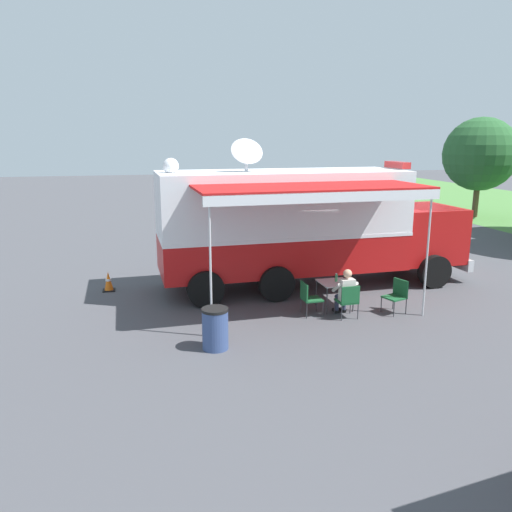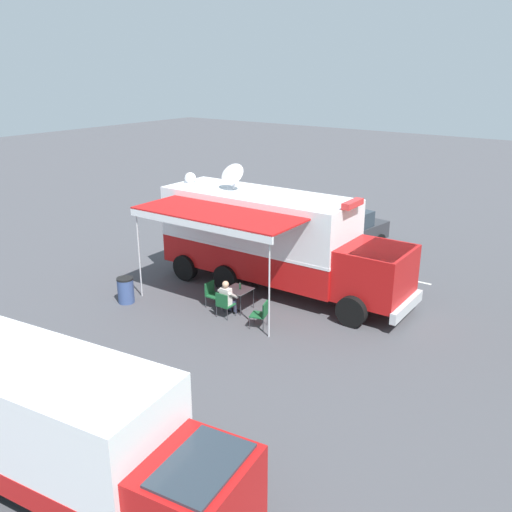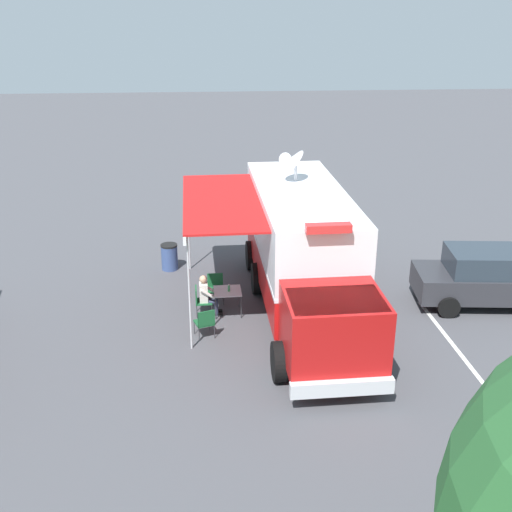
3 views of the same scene
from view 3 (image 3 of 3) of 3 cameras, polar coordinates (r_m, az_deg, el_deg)
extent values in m
plane|color=#47474C|center=(19.70, 3.87, -3.85)|extent=(100.00, 100.00, 0.00)
cube|color=silver|center=(18.12, 17.14, -7.29)|extent=(0.25, 4.80, 0.01)
cube|color=#B71414|center=(19.23, 3.96, -0.76)|extent=(2.69, 7.26, 1.10)
cube|color=white|center=(18.74, 4.07, 3.19)|extent=(2.69, 7.26, 1.70)
cube|color=white|center=(19.03, 4.00, 0.76)|extent=(2.71, 7.28, 0.10)
cube|color=#B71414|center=(14.99, 7.00, -6.53)|extent=(2.35, 2.16, 1.70)
cube|color=#28333D|center=(14.59, 7.26, -5.17)|extent=(2.19, 1.53, 0.70)
cube|color=silver|center=(14.51, 7.82, -11.77)|extent=(2.38, 0.26, 0.36)
cylinder|color=black|center=(15.93, 11.12, -8.89)|extent=(0.33, 1.01, 1.00)
cylinder|color=black|center=(15.42, 2.07, -9.56)|extent=(0.33, 1.01, 1.00)
cylinder|color=black|center=(20.21, 7.15, -1.73)|extent=(0.33, 1.01, 1.00)
cylinder|color=black|center=(19.82, 0.08, -2.05)|extent=(0.33, 1.01, 1.00)
cylinder|color=black|center=(21.99, 6.02, 0.32)|extent=(0.33, 1.01, 1.00)
cylinder|color=black|center=(21.63, -0.47, 0.07)|extent=(0.33, 1.01, 1.00)
cube|color=white|center=(18.47, 4.15, 5.83)|extent=(2.69, 7.26, 0.10)
cube|color=red|center=(14.96, 6.59, 2.53)|extent=(1.11, 0.31, 0.20)
cylinder|color=silver|center=(19.42, 3.62, 7.49)|extent=(0.10, 0.10, 0.45)
cone|color=silver|center=(19.30, 3.20, 8.65)|extent=(0.74, 0.92, 0.81)
sphere|color=white|center=(21.47, 2.68, 8.78)|extent=(0.44, 0.44, 0.44)
cube|color=red|center=(18.27, -3.18, 5.02)|extent=(2.35, 5.82, 0.06)
cube|color=white|center=(18.29, -6.50, 4.48)|extent=(0.23, 5.76, 0.24)
cylinder|color=silver|center=(16.28, -6.07, -3.38)|extent=(0.05, 0.05, 3.25)
cylinder|color=silver|center=(21.35, -6.16, 2.86)|extent=(0.05, 0.05, 3.25)
cube|color=silver|center=(18.47, -2.61, -3.20)|extent=(0.82, 0.82, 0.03)
cylinder|color=#333338|center=(18.32, -1.36, -4.67)|extent=(0.03, 0.03, 0.70)
cylinder|color=#333338|center=(18.29, -3.67, -4.77)|extent=(0.03, 0.03, 0.70)
cylinder|color=#333338|center=(18.99, -1.54, -3.68)|extent=(0.03, 0.03, 0.70)
cylinder|color=#333338|center=(18.95, -3.78, -3.77)|extent=(0.03, 0.03, 0.70)
cylinder|color=#3F9959|center=(18.38, -2.47, -2.93)|extent=(0.07, 0.07, 0.20)
cylinder|color=white|center=(18.33, -2.48, -2.62)|extent=(0.04, 0.04, 0.02)
cube|color=#19562D|center=(18.56, -4.75, -4.13)|extent=(0.49, 0.49, 0.04)
cube|color=#19562D|center=(18.46, -5.46, -3.52)|extent=(0.05, 0.48, 0.44)
cylinder|color=#333338|center=(18.86, -4.08, -4.39)|extent=(0.02, 0.02, 0.42)
cylinder|color=#333338|center=(18.46, -4.03, -4.99)|extent=(0.02, 0.02, 0.42)
cylinder|color=#333338|center=(18.85, -5.42, -4.44)|extent=(0.02, 0.02, 0.42)
cylinder|color=#333338|center=(18.46, -5.40, -5.05)|extent=(0.02, 0.02, 0.42)
cube|color=#19562D|center=(19.27, -3.69, -3.08)|extent=(0.49, 0.49, 0.04)
cube|color=#19562D|center=(19.38, -3.73, -2.19)|extent=(0.48, 0.05, 0.44)
cylinder|color=#333338|center=(19.17, -2.98, -3.90)|extent=(0.02, 0.02, 0.42)
cylinder|color=#333338|center=(19.16, -4.30, -3.95)|extent=(0.02, 0.02, 0.42)
cylinder|color=#333338|center=(19.57, -3.06, -3.34)|extent=(0.02, 0.02, 0.42)
cylinder|color=#333338|center=(19.56, -4.35, -3.39)|extent=(0.02, 0.02, 0.42)
cube|color=#19562D|center=(17.39, -4.74, -6.04)|extent=(0.61, 0.61, 0.04)
cube|color=#19562D|center=(17.09, -4.52, -5.68)|extent=(0.47, 0.19, 0.44)
cylinder|color=#333338|center=(17.61, -5.63, -6.46)|extent=(0.02, 0.02, 0.42)
cylinder|color=#333338|center=(17.73, -4.27, -6.21)|extent=(0.02, 0.02, 0.42)
cylinder|color=#333338|center=(17.24, -5.18, -7.10)|extent=(0.02, 0.02, 0.42)
cylinder|color=#333338|center=(17.36, -3.79, -6.84)|extent=(0.02, 0.02, 0.42)
cube|color=silver|center=(18.43, -4.78, -3.30)|extent=(0.25, 0.37, 0.56)
sphere|color=tan|center=(18.26, -4.82, -2.10)|extent=(0.22, 0.22, 0.22)
cylinder|color=silver|center=(18.63, -4.43, -2.87)|extent=(0.43, 0.10, 0.34)
cylinder|color=silver|center=(18.21, -4.39, -3.47)|extent=(0.43, 0.10, 0.34)
cylinder|color=#2D334C|center=(18.65, -4.21, -3.92)|extent=(0.38, 0.14, 0.13)
cylinder|color=#2D334C|center=(18.75, -3.64, -4.53)|extent=(0.11, 0.11, 0.42)
cube|color=black|center=(18.83, -3.44, -5.00)|extent=(0.24, 0.11, 0.07)
cylinder|color=#2D334C|center=(18.47, -4.18, -4.19)|extent=(0.38, 0.14, 0.13)
cylinder|color=#2D334C|center=(18.57, -3.61, -4.81)|extent=(0.11, 0.11, 0.42)
cube|color=black|center=(18.66, -3.41, -5.28)|extent=(0.24, 0.11, 0.07)
cylinder|color=#384C7F|center=(21.83, -7.86, -0.15)|extent=(0.56, 0.56, 0.85)
cylinder|color=black|center=(21.66, -7.92, 0.96)|extent=(0.57, 0.57, 0.06)
cube|color=black|center=(24.45, 4.11, 1.43)|extent=(0.36, 0.36, 0.03)
cone|color=orange|center=(24.35, 4.13, 2.07)|extent=(0.26, 0.26, 0.55)
cylinder|color=white|center=(24.34, 4.13, 2.13)|extent=(0.17, 0.17, 0.06)
cube|color=#2D2D33|center=(20.24, 20.12, -2.32)|extent=(4.36, 2.23, 0.76)
cube|color=#28333D|center=(19.93, 19.98, -0.43)|extent=(2.25, 1.81, 0.68)
cylinder|color=black|center=(20.81, 15.85, -2.27)|extent=(0.66, 0.29, 0.64)
cylinder|color=black|center=(19.24, 17.08, -4.46)|extent=(0.66, 0.29, 0.64)
camera|label=1|loc=(24.90, -32.32, 9.07)|focal=35.44mm
camera|label=2|loc=(14.32, -69.75, 4.94)|focal=38.79mm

